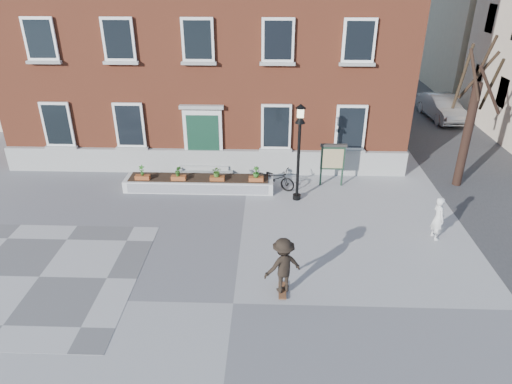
{
  "coord_description": "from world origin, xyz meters",
  "views": [
    {
      "loc": [
        0.99,
        -9.97,
        8.55
      ],
      "look_at": [
        0.5,
        4.0,
        1.5
      ],
      "focal_mm": 32.0,
      "sensor_mm": 36.0,
      "label": 1
    }
  ],
  "objects_px": {
    "parked_car": "(441,107)",
    "notice_board": "(333,158)",
    "bicycle": "(275,178)",
    "lamp_post": "(299,140)",
    "bystander": "(438,218)",
    "skateboarder": "(283,266)"
  },
  "relations": [
    {
      "from": "bicycle",
      "to": "parked_car",
      "type": "bearing_deg",
      "value": -20.96
    },
    {
      "from": "bicycle",
      "to": "lamp_post",
      "type": "distance_m",
      "value": 2.44
    },
    {
      "from": "parked_car",
      "to": "skateboarder",
      "type": "distance_m",
      "value": 19.51
    },
    {
      "from": "notice_board",
      "to": "lamp_post",
      "type": "bearing_deg",
      "value": -138.7
    },
    {
      "from": "bystander",
      "to": "lamp_post",
      "type": "xyz_separation_m",
      "value": [
        -4.65,
        2.74,
        1.76
      ]
    },
    {
      "from": "skateboarder",
      "to": "lamp_post",
      "type": "bearing_deg",
      "value": 83.4
    },
    {
      "from": "parked_car",
      "to": "notice_board",
      "type": "height_order",
      "value": "notice_board"
    },
    {
      "from": "bicycle",
      "to": "skateboarder",
      "type": "distance_m",
      "value": 6.83
    },
    {
      "from": "lamp_post",
      "to": "bystander",
      "type": "bearing_deg",
      "value": -30.53
    },
    {
      "from": "parked_car",
      "to": "skateboarder",
      "type": "bearing_deg",
      "value": -126.22
    },
    {
      "from": "lamp_post",
      "to": "skateboarder",
      "type": "bearing_deg",
      "value": -96.6
    },
    {
      "from": "bicycle",
      "to": "skateboarder",
      "type": "height_order",
      "value": "skateboarder"
    },
    {
      "from": "lamp_post",
      "to": "notice_board",
      "type": "xyz_separation_m",
      "value": [
        1.52,
        1.33,
        -1.28
      ]
    },
    {
      "from": "notice_board",
      "to": "bicycle",
      "type": "bearing_deg",
      "value": -170.87
    },
    {
      "from": "parked_car",
      "to": "bystander",
      "type": "xyz_separation_m",
      "value": [
        -4.57,
        -13.69,
        0.05
      ]
    },
    {
      "from": "bystander",
      "to": "skateboarder",
      "type": "relative_size",
      "value": 0.87
    },
    {
      "from": "parked_car",
      "to": "skateboarder",
      "type": "relative_size",
      "value": 2.45
    },
    {
      "from": "bicycle",
      "to": "lamp_post",
      "type": "height_order",
      "value": "lamp_post"
    },
    {
      "from": "bicycle",
      "to": "parked_car",
      "type": "distance_m",
      "value": 14.23
    },
    {
      "from": "lamp_post",
      "to": "notice_board",
      "type": "bearing_deg",
      "value": 41.3
    },
    {
      "from": "parked_car",
      "to": "notice_board",
      "type": "relative_size",
      "value": 2.35
    },
    {
      "from": "bicycle",
      "to": "notice_board",
      "type": "height_order",
      "value": "notice_board"
    }
  ]
}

